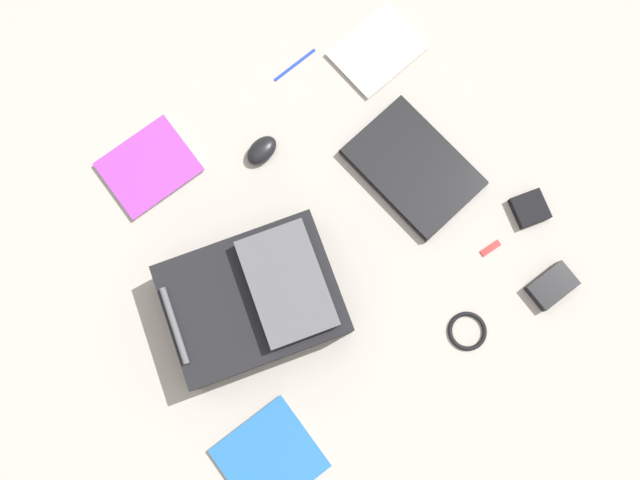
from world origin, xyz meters
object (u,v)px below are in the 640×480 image
(book_manual, at_px, (270,458))
(power_brick, at_px, (552,286))
(book_comic, at_px, (377,51))
(cable_coil, at_px, (467,331))
(earbud_pouch, at_px, (530,209))
(book_red, at_px, (149,167))
(computer_mouse, at_px, (262,150))
(pen_black, at_px, (295,64))
(backpack, at_px, (257,299))
(laptop, at_px, (412,166))
(usb_stick, at_px, (491,248))

(book_manual, distance_m, power_brick, 0.86)
(book_comic, bearing_deg, cable_coil, 164.55)
(power_brick, relative_size, earbud_pouch, 1.39)
(book_red, height_order, computer_mouse, computer_mouse)
(book_red, distance_m, book_manual, 0.84)
(book_manual, bearing_deg, pen_black, -34.19)
(book_manual, bearing_deg, book_red, -7.08)
(backpack, height_order, pen_black, backpack)
(earbud_pouch, bearing_deg, book_red, 52.31)
(laptop, bearing_deg, book_comic, -16.64)
(laptop, height_order, earbud_pouch, laptop)
(cable_coil, xyz_separation_m, power_brick, (-0.02, -0.26, 0.01))
(book_red, bearing_deg, computer_mouse, -112.98)
(power_brick, bearing_deg, laptop, 16.38)
(backpack, height_order, book_red, backpack)
(book_manual, bearing_deg, earbud_pouch, -78.30)
(cable_coil, distance_m, pen_black, 0.88)
(book_red, bearing_deg, book_comic, -92.56)
(book_comic, bearing_deg, usb_stick, 176.22)
(computer_mouse, relative_size, pen_black, 0.65)
(power_brick, height_order, usb_stick, power_brick)
(book_comic, bearing_deg, backpack, 124.37)
(book_comic, bearing_deg, book_red, 87.44)
(book_manual, height_order, earbud_pouch, earbud_pouch)
(book_manual, xyz_separation_m, cable_coil, (0.01, -0.61, -0.00))
(book_comic, bearing_deg, earbud_pouch, -170.12)
(book_red, distance_m, computer_mouse, 0.31)
(pen_black, xyz_separation_m, earbud_pouch, (-0.70, -0.33, 0.01))
(book_manual, xyz_separation_m, power_brick, (-0.01, -0.86, 0.01))
(backpack, relative_size, book_manual, 1.90)
(book_manual, distance_m, earbud_pouch, 0.95)
(backpack, xyz_separation_m, laptop, (0.10, -0.55, -0.06))
(laptop, bearing_deg, usb_stick, -168.69)
(laptop, relative_size, earbud_pouch, 4.45)
(computer_mouse, height_order, usb_stick, computer_mouse)
(book_manual, height_order, cable_coil, book_manual)
(book_comic, distance_m, cable_coil, 0.83)
(book_red, bearing_deg, book_manual, 172.92)
(computer_mouse, bearing_deg, usb_stick, -160.05)
(book_manual, bearing_deg, book_comic, -45.90)
(laptop, distance_m, book_red, 0.73)
(book_manual, height_order, usb_stick, book_manual)
(book_manual, bearing_deg, computer_mouse, -28.93)
(computer_mouse, distance_m, cable_coil, 0.74)
(backpack, bearing_deg, laptop, -79.55)
(book_manual, xyz_separation_m, earbud_pouch, (0.19, -0.93, 0.01))
(backpack, relative_size, book_comic, 1.78)
(laptop, relative_size, computer_mouse, 4.05)
(book_red, distance_m, usb_stick, 0.96)
(book_red, relative_size, cable_coil, 2.50)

